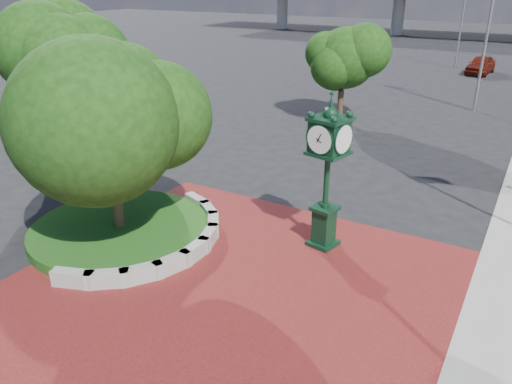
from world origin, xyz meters
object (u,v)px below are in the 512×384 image
object	(u,v)px
street_lamp_near	(494,16)
street_lamp_far	(466,9)
parked_car	(481,65)
post_clock	(327,167)

from	to	relation	value
street_lamp_near	street_lamp_far	bearing A→B (deg)	103.97
parked_car	street_lamp_far	distance (m)	5.66
street_lamp_near	street_lamp_far	size ratio (longest dim) A/B	1.09
street_lamp_near	post_clock	bearing A→B (deg)	-94.60
post_clock	street_lamp_near	world-z (taller)	street_lamp_near
street_lamp_near	street_lamp_far	distance (m)	17.79
street_lamp_far	parked_car	bearing A→B (deg)	-41.74
street_lamp_near	parked_car	bearing A→B (deg)	97.37
parked_car	street_lamp_near	bearing A→B (deg)	-77.26
parked_car	street_lamp_near	size ratio (longest dim) A/B	0.46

